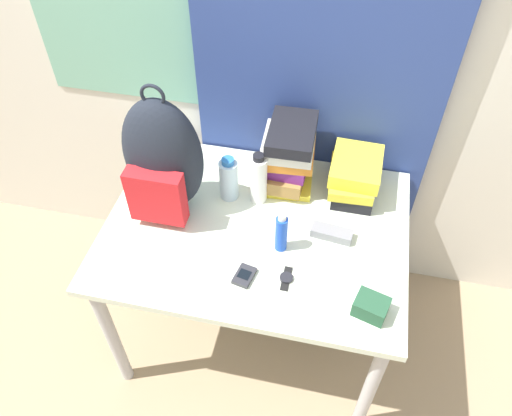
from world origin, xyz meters
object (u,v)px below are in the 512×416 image
(backpack, at_px, (163,160))
(water_bottle, at_px, (229,179))
(sunglasses_case, at_px, (332,233))
(wristwatch, at_px, (286,278))
(book_stack_center, at_px, (354,176))
(sports_bottle, at_px, (259,179))
(sunscreen_bottle, at_px, (281,233))
(cell_phone, at_px, (244,276))
(book_stack_left, at_px, (289,155))
(camera_pouch, at_px, (371,307))

(backpack, distance_m, water_bottle, 0.27)
(sunglasses_case, distance_m, wristwatch, 0.26)
(book_stack_center, height_order, water_bottle, water_bottle)
(water_bottle, bearing_deg, wristwatch, -50.20)
(water_bottle, xyz_separation_m, wristwatch, (0.29, -0.35, -0.08))
(backpack, xyz_separation_m, book_stack_center, (0.68, 0.23, -0.15))
(backpack, bearing_deg, water_bottle, 24.76)
(sports_bottle, height_order, sunscreen_bottle, sports_bottle)
(sports_bottle, xyz_separation_m, cell_phone, (0.03, -0.38, -0.10))
(wristwatch, bearing_deg, sports_bottle, 116.15)
(book_stack_center, bearing_deg, sports_bottle, -160.16)
(backpack, xyz_separation_m, sunglasses_case, (0.63, -0.03, -0.21))
(sports_bottle, bearing_deg, water_bottle, -176.52)
(sports_bottle, bearing_deg, book_stack_center, 19.84)
(sunscreen_bottle, bearing_deg, sports_bottle, 120.20)
(water_bottle, distance_m, cell_phone, 0.41)
(sports_bottle, height_order, wristwatch, sports_bottle)
(backpack, height_order, book_stack_center, backpack)
(sports_bottle, relative_size, sunglasses_case, 1.46)
(wristwatch, bearing_deg, water_bottle, 129.80)
(sports_bottle, relative_size, wristwatch, 2.26)
(book_stack_center, relative_size, water_bottle, 1.38)
(book_stack_left, bearing_deg, camera_pouch, -56.50)
(book_stack_left, height_order, cell_phone, book_stack_left)
(sunscreen_bottle, distance_m, wristwatch, 0.16)
(backpack, xyz_separation_m, water_bottle, (0.21, 0.10, -0.14))
(book_stack_center, bearing_deg, water_bottle, -163.97)
(sports_bottle, bearing_deg, camera_pouch, -42.67)
(sunglasses_case, distance_m, camera_pouch, 0.33)
(sunscreen_bottle, bearing_deg, book_stack_left, 95.76)
(sunscreen_bottle, xyz_separation_m, wristwatch, (0.04, -0.13, -0.08))
(water_bottle, height_order, sunscreen_bottle, water_bottle)
(backpack, distance_m, camera_pouch, 0.87)
(water_bottle, bearing_deg, camera_pouch, -35.94)
(camera_pouch, bearing_deg, water_bottle, 144.06)
(backpack, height_order, water_bottle, backpack)
(sports_bottle, xyz_separation_m, camera_pouch, (0.46, -0.42, -0.08))
(camera_pouch, bearing_deg, sunglasses_case, 118.29)
(book_stack_left, distance_m, sports_bottle, 0.16)
(cell_phone, bearing_deg, camera_pouch, -6.20)
(book_stack_center, relative_size, camera_pouch, 2.13)
(sports_bottle, distance_m, sunglasses_case, 0.34)
(backpack, distance_m, sunscreen_bottle, 0.50)
(water_bottle, relative_size, cell_phone, 1.99)
(sunglasses_case, bearing_deg, backpack, 177.59)
(sunglasses_case, height_order, camera_pouch, camera_pouch)
(sunglasses_case, bearing_deg, camera_pouch, -61.71)
(book_stack_left, distance_m, cell_phone, 0.53)
(cell_phone, bearing_deg, book_stack_center, 57.49)
(sunscreen_bottle, bearing_deg, sunglasses_case, 27.79)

